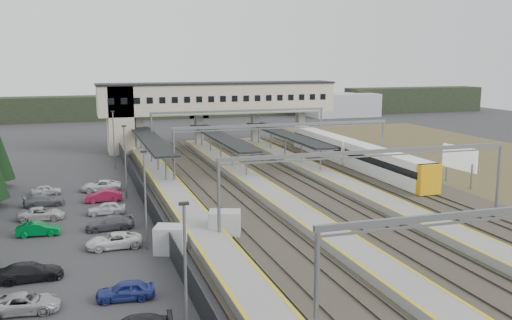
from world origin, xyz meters
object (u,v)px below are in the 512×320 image
object	(u,v)px
relay_cabin_far	(170,239)
train	(352,154)
relay_cabin_near	(225,224)
footbridge	(203,102)
billboard	(459,159)

from	to	relation	value
relay_cabin_far	train	distance (m)	41.24
relay_cabin_near	train	world-z (taller)	train
relay_cabin_near	train	distance (m)	35.64
footbridge	train	size ratio (longest dim) A/B	1.07
relay_cabin_far	footbridge	bearing A→B (deg)	74.72
relay_cabin_near	footbridge	xyz separation A→B (m)	(8.85, 48.56, 6.81)
relay_cabin_near	footbridge	world-z (taller)	footbridge
relay_cabin_near	relay_cabin_far	world-z (taller)	relay_cabin_near
relay_cabin_near	billboard	distance (m)	33.92
footbridge	billboard	world-z (taller)	footbridge
relay_cabin_far	train	bearing A→B (deg)	42.69
relay_cabin_far	billboard	distance (m)	39.68
relay_cabin_near	billboard	size ratio (longest dim) A/B	0.56
relay_cabin_near	footbridge	size ratio (longest dim) A/B	0.08
relay_cabin_near	train	bearing A→B (deg)	45.11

